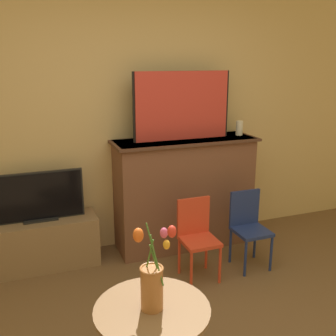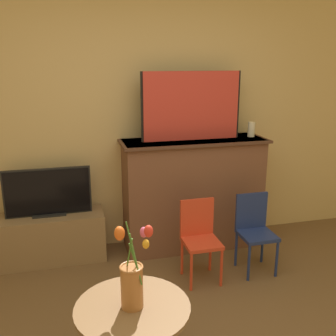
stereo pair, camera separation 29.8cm
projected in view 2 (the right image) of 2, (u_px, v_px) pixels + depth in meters
name	position (u px, v px, depth m)	size (l,w,h in m)	color
wall_back	(137.00, 111.00, 3.80)	(8.00, 0.06, 2.70)	tan
fireplace_mantel	(193.00, 192.00, 3.90)	(1.41, 0.48, 1.10)	brown
painting	(192.00, 106.00, 3.67)	(0.96, 0.03, 0.64)	black
mantel_candle	(251.00, 129.00, 3.88)	(0.07, 0.07, 0.14)	silver
tv_stand	(52.00, 238.00, 3.68)	(0.97, 0.36, 0.45)	olive
tv_monitor	(48.00, 193.00, 3.56)	(0.77, 0.12, 0.45)	black
chair_red	(200.00, 235.00, 3.34)	(0.30, 0.30, 0.69)	red
chair_blue	(255.00, 228.00, 3.48)	(0.30, 0.30, 0.69)	navy
side_table	(133.00, 336.00, 2.18)	(0.64, 0.64, 0.55)	brown
vase_tulips	(132.00, 279.00, 2.09)	(0.17, 0.23, 0.51)	#AD6B38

